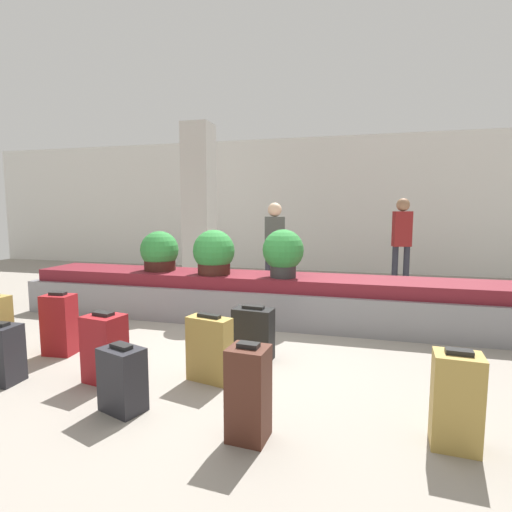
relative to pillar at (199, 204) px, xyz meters
name	(u,v)px	position (x,y,z in m)	size (l,w,h in m)	color
ground_plane	(219,357)	(1.86, -3.93, -1.60)	(18.00, 18.00, 0.00)	gray
back_wall	(305,205)	(1.86, 2.14, 0.00)	(18.00, 0.06, 3.20)	silver
carousel	(256,298)	(1.86, -2.48, -1.30)	(6.63, 0.92, 0.62)	gray
pillar	(199,204)	(0.00, 0.00, 0.00)	(0.55, 0.55, 3.20)	beige
suitcase_0	(248,393)	(2.55, -5.24, -1.29)	(0.27, 0.25, 0.65)	#472319
suitcase_1	(105,348)	(1.10, -4.71, -1.30)	(0.35, 0.31, 0.61)	maroon
suitcase_2	(253,333)	(2.21, -3.88, -1.34)	(0.41, 0.25, 0.54)	black
suitcase_3	(209,349)	(1.98, -4.48, -1.31)	(0.42, 0.25, 0.60)	#A3843D
suitcase_5	(60,324)	(0.24, -4.27, -1.29)	(0.32, 0.24, 0.65)	maroon
suitcase_6	(0,354)	(0.25, -4.98, -1.34)	(0.32, 0.25, 0.53)	#232328
suitcase_7	(456,401)	(3.83, -5.00, -1.29)	(0.30, 0.24, 0.64)	#A3843D
suitcase_8	(122,379)	(1.54, -5.13, -1.36)	(0.37, 0.31, 0.51)	#232328
potted_plant_0	(283,253)	(2.26, -2.61, -0.66)	(0.53, 0.53, 0.62)	#2D2D2D
potted_plant_1	(214,253)	(1.31, -2.60, -0.69)	(0.56, 0.56, 0.60)	#381914
potted_plant_2	(160,252)	(0.43, -2.48, -0.72)	(0.54, 0.54, 0.57)	#381914
traveler_0	(275,243)	(1.86, -1.32, -0.65)	(0.35, 0.25, 1.60)	#282833
traveler_1	(402,235)	(3.93, 0.17, -0.58)	(0.35, 0.25, 1.70)	#282833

